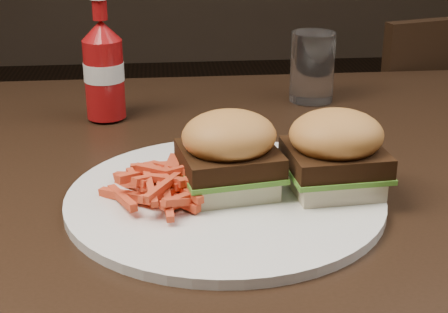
{
  "coord_description": "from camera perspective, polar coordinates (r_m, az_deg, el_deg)",
  "views": [
    {
      "loc": [
        -0.02,
        -0.78,
        1.07
      ],
      "look_at": [
        0.04,
        -0.1,
        0.8
      ],
      "focal_mm": 55.0,
      "sensor_mm": 36.0,
      "label": 1
    }
  ],
  "objects": [
    {
      "name": "dining_table",
      "position": [
        0.85,
        -3.58,
        -1.88
      ],
      "size": [
        1.2,
        0.8,
        0.04
      ],
      "primitive_type": "cube",
      "color": "black",
      "rests_on": "ground"
    },
    {
      "name": "chair_far",
      "position": [
        1.64,
        14.23,
        -1.81
      ],
      "size": [
        0.47,
        0.47,
        0.04
      ],
      "primitive_type": "cube",
      "rotation": [
        0.0,
        0.0,
        3.41
      ],
      "color": "black",
      "rests_on": "ground"
    },
    {
      "name": "plate",
      "position": [
        0.74,
        0.07,
        -3.53
      ],
      "size": [
        0.34,
        0.34,
        0.01
      ],
      "primitive_type": "cylinder",
      "color": "white",
      "rests_on": "dining_table"
    },
    {
      "name": "sandwich_half_a",
      "position": [
        0.74,
        0.42,
        -2.12
      ],
      "size": [
        0.1,
        0.1,
        0.02
      ],
      "primitive_type": "cube",
      "rotation": [
        0.0,
        0.0,
        0.17
      ],
      "color": "beige",
      "rests_on": "plate"
    },
    {
      "name": "sandwich_half_b",
      "position": [
        0.75,
        9.07,
        -1.98
      ],
      "size": [
        0.1,
        0.09,
        0.02
      ],
      "primitive_type": "cube",
      "rotation": [
        0.0,
        0.0,
        0.08
      ],
      "color": "beige",
      "rests_on": "plate"
    },
    {
      "name": "fries_pile",
      "position": [
        0.73,
        -4.72,
        -1.73
      ],
      "size": [
        0.13,
        0.13,
        0.04
      ],
      "primitive_type": null,
      "rotation": [
        0.0,
        0.0,
        -0.16
      ],
      "color": "red",
      "rests_on": "plate"
    },
    {
      "name": "ketchup_bottle",
      "position": [
        1.0,
        -9.91,
        6.36
      ],
      "size": [
        0.06,
        0.06,
        0.11
      ],
      "primitive_type": "cylinder",
      "rotation": [
        0.0,
        0.0,
        0.06
      ],
      "color": "maroon",
      "rests_on": "dining_table"
    },
    {
      "name": "tumbler",
      "position": [
        1.08,
        7.34,
        7.41
      ],
      "size": [
        0.08,
        0.08,
        0.11
      ],
      "primitive_type": "cylinder",
      "rotation": [
        0.0,
        0.0,
        0.3
      ],
      "color": "white",
      "rests_on": "dining_table"
    }
  ]
}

